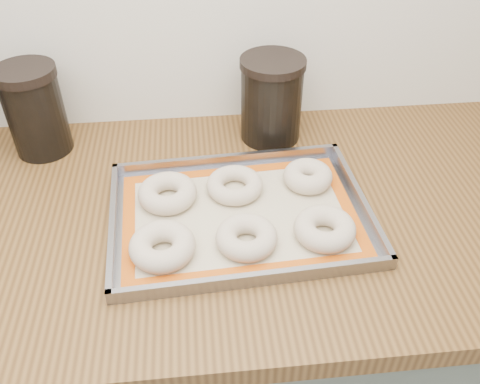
{
  "coord_description": "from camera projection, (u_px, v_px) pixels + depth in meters",
  "views": [
    {
      "loc": [
        0.13,
        0.96,
        1.52
      ],
      "look_at": [
        0.2,
        1.64,
        0.96
      ],
      "focal_mm": 38.0,
      "sensor_mm": 36.0,
      "label": 1
    }
  ],
  "objects": [
    {
      "name": "cabinet",
      "position": [
        156.0,
        356.0,
        1.23
      ],
      "size": [
        3.0,
        0.65,
        0.86
      ],
      "primitive_type": "cube",
      "color": "slate",
      "rests_on": "floor"
    },
    {
      "name": "countertop",
      "position": [
        131.0,
        221.0,
        0.95
      ],
      "size": [
        3.06,
        0.68,
        0.04
      ],
      "primitive_type": "cube",
      "color": "brown",
      "rests_on": "cabinet"
    },
    {
      "name": "baking_tray",
      "position": [
        240.0,
        215.0,
        0.92
      ],
      "size": [
        0.48,
        0.35,
        0.03
      ],
      "rotation": [
        0.0,
        0.0,
        0.05
      ],
      "color": "gray",
      "rests_on": "countertop"
    },
    {
      "name": "baking_mat",
      "position": [
        240.0,
        215.0,
        0.92
      ],
      "size": [
        0.44,
        0.31,
        0.0
      ],
      "rotation": [
        0.0,
        0.0,
        0.05
      ],
      "color": "#C6B793",
      "rests_on": "baking_tray"
    },
    {
      "name": "bagel_front_left",
      "position": [
        162.0,
        246.0,
        0.83
      ],
      "size": [
        0.12,
        0.12,
        0.04
      ],
      "primitive_type": "torus",
      "rotation": [
        0.0,
        0.0,
        0.1
      ],
      "color": "beige",
      "rests_on": "baking_mat"
    },
    {
      "name": "bagel_front_mid",
      "position": [
        247.0,
        237.0,
        0.85
      ],
      "size": [
        0.13,
        0.13,
        0.04
      ],
      "primitive_type": "torus",
      "rotation": [
        0.0,
        0.0,
        0.3
      ],
      "color": "beige",
      "rests_on": "baking_mat"
    },
    {
      "name": "bagel_front_right",
      "position": [
        325.0,
        229.0,
        0.87
      ],
      "size": [
        0.11,
        0.11,
        0.04
      ],
      "primitive_type": "torus",
      "rotation": [
        0.0,
        0.0,
        -0.08
      ],
      "color": "beige",
      "rests_on": "baking_mat"
    },
    {
      "name": "bagel_back_left",
      "position": [
        167.0,
        193.0,
        0.94
      ],
      "size": [
        0.13,
        0.13,
        0.04
      ],
      "primitive_type": "torus",
      "rotation": [
        0.0,
        0.0,
        -0.25
      ],
      "color": "beige",
      "rests_on": "baking_mat"
    },
    {
      "name": "bagel_back_mid",
      "position": [
        235.0,
        185.0,
        0.96
      ],
      "size": [
        0.14,
        0.14,
        0.03
      ],
      "primitive_type": "torus",
      "rotation": [
        0.0,
        0.0,
        0.39
      ],
      "color": "beige",
      "rests_on": "baking_mat"
    },
    {
      "name": "bagel_back_right",
      "position": [
        308.0,
        176.0,
        0.98
      ],
      "size": [
        0.11,
        0.11,
        0.04
      ],
      "primitive_type": "torus",
      "rotation": [
        0.0,
        0.0,
        -0.24
      ],
      "color": "beige",
      "rests_on": "baking_mat"
    },
    {
      "name": "canister_mid",
      "position": [
        35.0,
        110.0,
        1.03
      ],
      "size": [
        0.12,
        0.12,
        0.19
      ],
      "color": "black",
      "rests_on": "countertop"
    },
    {
      "name": "canister_right",
      "position": [
        271.0,
        99.0,
        1.07
      ],
      "size": [
        0.14,
        0.14,
        0.18
      ],
      "color": "black",
      "rests_on": "countertop"
    }
  ]
}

